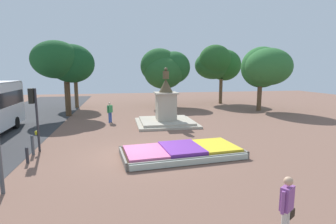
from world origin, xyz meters
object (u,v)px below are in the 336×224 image
object	(u,v)px
flower_planter	(182,152)
statue_monument	(166,112)
traffic_light_mid_block	(34,108)
pedestrian_near_planter	(110,111)
pedestrian_with_handbag	(287,205)
kerb_bollard_mid_b	(27,155)
kerb_bollard_north	(33,144)

from	to	relation	value
flower_planter	statue_monument	xyz separation A→B (m)	(0.62, 8.26, 0.81)
traffic_light_mid_block	pedestrian_near_planter	bearing A→B (deg)	64.28
statue_monument	pedestrian_with_handbag	size ratio (longest dim) A/B	2.76
flower_planter	kerb_bollard_mid_b	size ratio (longest dim) A/B	8.17
pedestrian_near_planter	kerb_bollard_mid_b	size ratio (longest dim) A/B	2.22
statue_monument	kerb_bollard_mid_b	size ratio (longest dim) A/B	6.16
pedestrian_near_planter	traffic_light_mid_block	bearing A→B (deg)	-115.72
flower_planter	pedestrian_with_handbag	distance (m)	7.24
flower_planter	pedestrian_with_handbag	size ratio (longest dim) A/B	3.66
traffic_light_mid_block	kerb_bollard_mid_b	size ratio (longest dim) A/B	4.39
statue_monument	pedestrian_near_planter	distance (m)	4.78
statue_monument	pedestrian_near_planter	size ratio (longest dim) A/B	2.78
pedestrian_with_handbag	kerb_bollard_north	bearing A→B (deg)	134.33
pedestrian_near_planter	kerb_bollard_mid_b	xyz separation A→B (m)	(-3.58, -9.41, -0.59)
statue_monument	flower_planter	bearing A→B (deg)	-94.32
pedestrian_with_handbag	statue_monument	bearing A→B (deg)	91.22
flower_planter	kerb_bollard_north	bearing A→B (deg)	167.78
pedestrian_near_planter	kerb_bollard_north	size ratio (longest dim) A/B	1.64
traffic_light_mid_block	kerb_bollard_north	distance (m)	1.89
flower_planter	traffic_light_mid_block	world-z (taller)	traffic_light_mid_block
traffic_light_mid_block	kerb_bollard_mid_b	distance (m)	2.69
statue_monument	pedestrian_near_planter	xyz separation A→B (m)	(-4.54, 1.50, -0.03)
pedestrian_near_planter	kerb_bollard_north	distance (m)	8.93
kerb_bollard_north	pedestrian_near_planter	bearing A→B (deg)	65.38
flower_planter	pedestrian_near_planter	xyz separation A→B (m)	(-3.92, 9.76, 0.79)
pedestrian_near_planter	kerb_bollard_mid_b	world-z (taller)	pedestrian_near_planter
kerb_bollard_mid_b	statue_monument	bearing A→B (deg)	44.27
flower_planter	kerb_bollard_north	xyz separation A→B (m)	(-7.63, 1.65, 0.33)
traffic_light_mid_block	pedestrian_with_handbag	xyz separation A→B (m)	(8.52, -9.31, -1.38)
kerb_bollard_north	pedestrian_with_handbag	bearing A→B (deg)	-45.67
pedestrian_near_planter	kerb_bollard_north	world-z (taller)	pedestrian_near_planter
kerb_bollard_mid_b	kerb_bollard_north	xyz separation A→B (m)	(-0.13, 1.31, 0.14)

